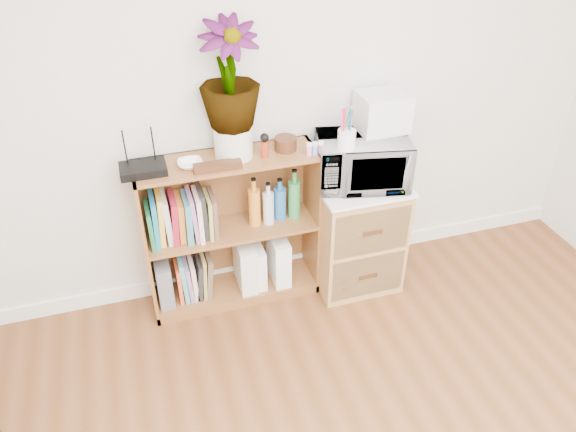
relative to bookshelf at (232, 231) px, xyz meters
name	(u,v)px	position (x,y,z in m)	size (l,w,h in m)	color
skirting_board	(283,263)	(0.35, 0.14, -0.42)	(4.00, 0.02, 0.10)	white
bookshelf	(232,231)	(0.00, 0.00, 0.00)	(1.00, 0.30, 0.95)	brown
wicker_unit	(355,234)	(0.75, -0.08, -0.12)	(0.50, 0.45, 0.70)	#9E7542
microwave	(362,161)	(0.75, -0.08, 0.38)	(0.51, 0.34, 0.28)	silver
pen_cup	(347,139)	(0.61, -0.16, 0.58)	(0.10, 0.10, 0.10)	white
small_appliance	(382,112)	(0.89, 0.00, 0.63)	(0.27, 0.22, 0.21)	silver
router	(143,169)	(-0.44, -0.02, 0.50)	(0.23, 0.16, 0.04)	black
white_bowl	(190,164)	(-0.20, -0.03, 0.49)	(0.13, 0.13, 0.03)	white
plant_pot	(233,141)	(0.05, 0.02, 0.56)	(0.20, 0.20, 0.17)	silver
potted_plant	(229,75)	(0.05, 0.02, 0.92)	(0.31, 0.31, 0.55)	#3B7830
trinket_box	(218,166)	(-0.07, -0.10, 0.49)	(0.25, 0.06, 0.04)	#39210F
kokeshi_doll	(265,149)	(0.20, -0.04, 0.52)	(0.04, 0.04, 0.09)	maroon
wooden_bowl	(285,144)	(0.33, 0.01, 0.51)	(0.12, 0.12, 0.07)	#3C2210
paint_jars	(315,150)	(0.46, -0.09, 0.50)	(0.11, 0.04, 0.05)	#CB717B
file_box	(164,280)	(-0.42, 0.00, -0.26)	(0.09, 0.23, 0.28)	slate
magazine_holder_left	(245,264)	(0.06, -0.01, -0.25)	(0.10, 0.25, 0.31)	silver
magazine_holder_mid	(256,264)	(0.13, -0.01, -0.27)	(0.09, 0.22, 0.28)	white
magazine_holder_right	(278,257)	(0.28, -0.01, -0.25)	(0.10, 0.25, 0.31)	white
cookbooks	(181,217)	(-0.28, 0.00, 0.16)	(0.37, 0.20, 0.30)	#1C6C3A
liquor_bottles	(288,197)	(0.34, 0.00, 0.17)	(0.47, 0.07, 0.32)	orange
lower_books	(194,276)	(-0.25, 0.00, -0.28)	(0.22, 0.19, 0.28)	#F3532A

